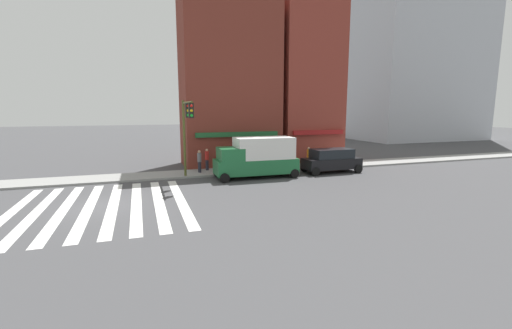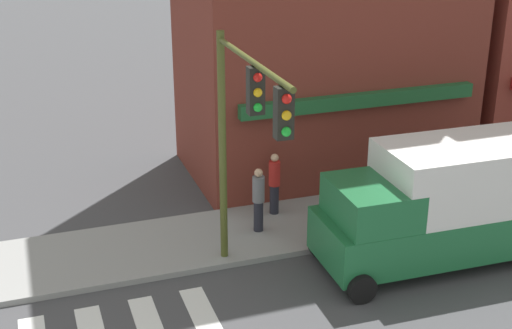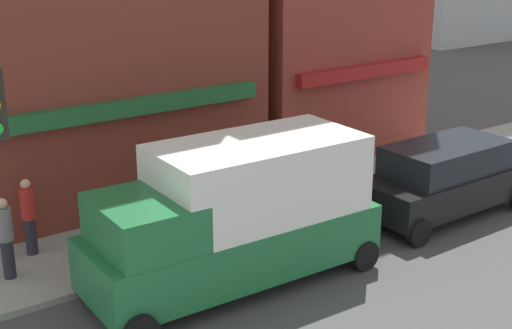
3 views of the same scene
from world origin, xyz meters
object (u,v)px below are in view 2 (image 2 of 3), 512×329
Objects in this scene: box_truck_green at (447,202)px; pedestrian_grey_coat at (258,199)px; traffic_signal at (244,121)px; pedestrian_red_jacket at (274,183)px.

pedestrian_grey_coat is at bearing 146.38° from box_truck_green.
traffic_signal is 3.26× the size of pedestrian_red_jacket.
traffic_signal is 4.28m from pedestrian_grey_coat.
pedestrian_red_jacket is at bearing 60.19° from traffic_signal.
pedestrian_grey_coat and pedestrian_red_jacket have the same top height.
box_truck_green is at bearing -0.65° from traffic_signal.
box_truck_green reaches higher than pedestrian_red_jacket.
traffic_signal reaches higher than pedestrian_red_jacket.
traffic_signal is at bearing -179.38° from box_truck_green.
pedestrian_red_jacket is at bearing 43.82° from pedestrian_grey_coat.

